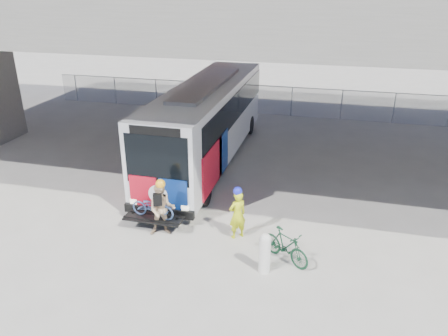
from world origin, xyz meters
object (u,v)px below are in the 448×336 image
(bollard, at_px, (265,252))
(cyclist_hivis, at_px, (237,213))
(bus, at_px, (208,116))
(cyclist_tan, at_px, (162,209))
(bike_parked, at_px, (286,246))

(bollard, bearing_deg, cyclist_hivis, 126.01)
(bus, relative_size, cyclist_hivis, 7.02)
(cyclist_tan, xyz_separation_m, bike_parked, (4.14, -0.52, -0.42))
(bollard, xyz_separation_m, cyclist_hivis, (-1.18, 1.62, 0.21))
(bike_parked, bearing_deg, bus, 66.89)
(bollard, xyz_separation_m, bike_parked, (0.52, 0.68, -0.15))
(bus, distance_m, bike_parked, 8.72)
(bus, height_order, cyclist_hivis, bus)
(cyclist_hivis, distance_m, bike_parked, 1.98)
(bus, height_order, bollard, bus)
(cyclist_hivis, relative_size, bike_parked, 1.05)
(bus, xyz_separation_m, cyclist_tan, (0.40, -6.76, -1.16))
(cyclist_tan, bearing_deg, bus, 73.63)
(cyclist_hivis, height_order, cyclist_tan, cyclist_tan)
(cyclist_tan, distance_m, bike_parked, 4.20)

